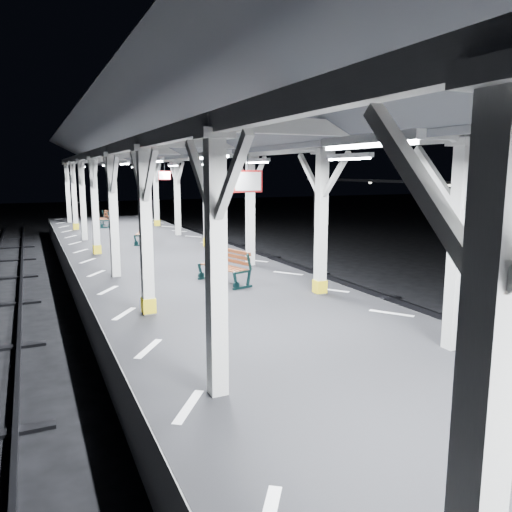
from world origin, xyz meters
TOP-DOWN VIEW (x-y plane):
  - ground at (0.00, 0.00)m, footprint 120.00×120.00m
  - platform at (0.00, 0.00)m, footprint 6.00×50.00m
  - hazard_stripes_left at (-2.45, 0.00)m, footprint 1.00×48.00m
  - hazard_stripes_right at (2.45, 0.00)m, footprint 1.00×48.00m
  - track_right at (5.00, 0.00)m, footprint 2.20×60.00m
  - canopy at (0.00, -0.02)m, footprint 5.40×49.00m
  - bench_mid at (0.45, 3.99)m, footprint 0.97×1.68m
  - bench_far at (0.11, 12.03)m, footprint 1.00×1.61m
  - bench_extra at (-0.53, 19.00)m, footprint 0.65×1.53m

SIDE VIEW (x-z plane):
  - ground at x=0.00m, z-range 0.00..0.00m
  - track_right at x=5.00m, z-range 0.00..0.16m
  - platform at x=0.00m, z-range 0.00..1.00m
  - hazard_stripes_left at x=-2.45m, z-range 1.00..1.01m
  - hazard_stripes_right at x=2.45m, z-range 1.00..1.01m
  - bench_extra at x=-0.53m, z-range 1.03..1.84m
  - bench_far at x=0.11m, z-range 1.03..1.85m
  - bench_mid at x=0.45m, z-range 1.03..1.89m
  - canopy at x=0.00m, z-range 2.23..6.88m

